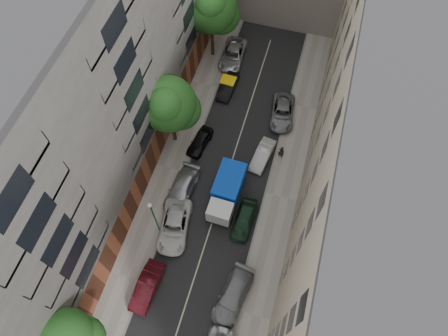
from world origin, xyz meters
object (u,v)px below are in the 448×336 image
(car_left_4, at_px, (200,142))
(lamp_post, at_px, (154,216))
(car_right_1, at_px, (233,296))
(tree_mid, at_px, (169,106))
(car_left_2, at_px, (174,226))
(pedestrian, at_px, (281,152))
(car_left_1, at_px, (147,287))
(car_left_6, at_px, (233,55))
(car_right_2, at_px, (244,219))
(car_right_4, at_px, (282,112))
(tarp_truck, at_px, (227,192))
(car_right_3, at_px, (262,155))
(tree_far, at_px, (212,9))
(car_left_5, at_px, (228,87))
(car_left_3, at_px, (181,190))

(car_left_4, height_order, lamp_post, lamp_post)
(car_right_1, xyz_separation_m, tree_mid, (-9.73, 13.36, 4.96))
(car_left_2, xyz_separation_m, pedestrian, (7.51, 10.05, 0.24))
(car_left_1, relative_size, lamp_post, 0.73)
(car_left_6, xyz_separation_m, car_right_2, (6.32, -19.02, -0.01))
(car_right_4, bearing_deg, tarp_truck, -112.96)
(car_left_2, relative_size, car_right_4, 1.07)
(car_right_2, relative_size, car_right_3, 1.07)
(car_left_6, xyz_separation_m, car_right_1, (7.12, -25.74, 0.01))
(car_left_1, distance_m, pedestrian, 17.54)
(pedestrian, bearing_deg, car_left_1, 79.25)
(tree_mid, relative_size, tree_far, 0.89)
(car_left_4, distance_m, pedestrian, 8.15)
(car_left_1, distance_m, car_right_3, 16.24)
(car_right_2, height_order, tree_far, tree_far)
(car_right_2, bearing_deg, car_left_5, 114.03)
(car_left_4, distance_m, car_right_3, 6.40)
(car_left_4, relative_size, car_right_2, 0.88)
(car_left_3, distance_m, car_left_6, 17.79)
(car_left_5, xyz_separation_m, tree_mid, (-3.33, -7.80, 5.05))
(tarp_truck, xyz_separation_m, car_right_4, (3.00, 10.76, -0.76))
(tree_far, bearing_deg, car_right_2, -65.44)
(car_left_3, bearing_deg, car_right_1, -43.26)
(car_left_3, bearing_deg, car_left_1, -84.35)
(car_left_2, bearing_deg, car_right_4, 57.64)
(car_left_4, bearing_deg, car_left_5, 93.77)
(car_left_4, height_order, tree_mid, tree_mid)
(pedestrian, bearing_deg, car_left_2, 69.33)
(tarp_truck, xyz_separation_m, lamp_post, (-4.80, -4.86, 2.47))
(car_left_1, height_order, car_left_4, car_left_1)
(car_right_4, bearing_deg, car_right_1, -97.39)
(car_left_2, bearing_deg, pedestrian, 44.66)
(car_left_5, bearing_deg, lamp_post, -91.08)
(car_left_2, bearing_deg, car_left_6, 82.81)
(car_left_6, height_order, pedestrian, pedestrian)
(car_right_2, height_order, car_right_4, car_right_2)
(car_left_2, height_order, car_right_2, car_left_2)
(car_left_5, xyz_separation_m, car_right_2, (5.60, -14.43, 0.07))
(car_right_3, relative_size, tree_mid, 0.47)
(tree_far, relative_size, lamp_post, 1.56)
(tarp_truck, height_order, car_right_1, tarp_truck)
(lamp_post, bearing_deg, tree_far, 94.30)
(tree_far, bearing_deg, car_left_2, -82.42)
(lamp_post, bearing_deg, car_left_6, 88.24)
(car_left_1, xyz_separation_m, car_right_4, (7.03, 20.59, -0.03))
(car_right_3, distance_m, tree_far, 15.84)
(car_left_3, relative_size, car_left_4, 1.37)
(tarp_truck, relative_size, car_left_6, 1.09)
(tree_far, bearing_deg, car_left_5, -55.87)
(tree_mid, bearing_deg, car_right_3, 2.53)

